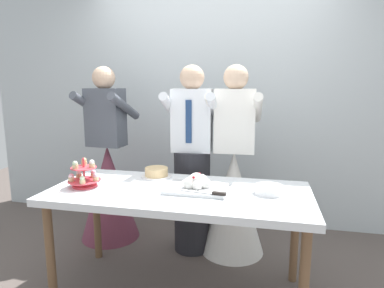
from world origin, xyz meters
TOP-DOWN VIEW (x-y plane):
  - rear_wall at (0.00, 1.40)m, footprint 5.20×0.10m
  - dessert_table at (0.00, 0.00)m, footprint 1.80×0.80m
  - cupcake_stand at (-0.68, -0.07)m, footprint 0.23×0.23m
  - main_cake_tray at (0.12, 0.02)m, footprint 0.43×0.31m
  - plate_stack at (0.61, 0.06)m, footprint 0.19×0.20m
  - round_cake at (-0.26, 0.28)m, footprint 0.24×0.24m
  - person_groom at (-0.05, 0.65)m, footprint 0.48×0.51m
  - person_bride at (0.31, 0.69)m, footprint 0.56×0.56m
  - person_guest at (-0.90, 0.71)m, footprint 0.56×0.56m

SIDE VIEW (x-z plane):
  - person_bride at x=0.31m, z-range -0.25..1.41m
  - person_guest at x=-0.90m, z-range -0.25..1.41m
  - dessert_table at x=0.00m, z-range 0.31..1.09m
  - person_groom at x=-0.05m, z-range -0.08..1.58m
  - plate_stack at x=0.61m, z-range 0.78..0.83m
  - round_cake at x=-0.26m, z-range 0.77..0.85m
  - main_cake_tray at x=0.12m, z-range 0.75..0.88m
  - cupcake_stand at x=-0.68m, z-range 0.75..0.96m
  - rear_wall at x=0.00m, z-range 0.00..2.90m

